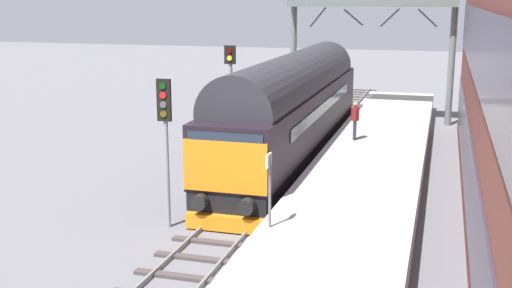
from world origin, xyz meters
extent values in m
plane|color=slate|center=(0.00, 0.00, 0.00)|extent=(140.00, 140.00, 0.00)
cube|color=slate|center=(-0.72, 0.00, 0.07)|extent=(0.07, 60.00, 0.15)
cube|color=slate|center=(0.72, 0.00, 0.07)|extent=(0.07, 60.00, 0.15)
cube|color=#463E3E|center=(0.00, -6.12, 0.04)|extent=(2.50, 0.26, 0.09)
cube|color=#463E3E|center=(0.00, -4.90, 0.04)|extent=(2.50, 0.26, 0.09)
cube|color=#463E3E|center=(0.00, -3.67, 0.04)|extent=(2.50, 0.26, 0.09)
cube|color=#463E3E|center=(0.00, -2.45, 0.04)|extent=(2.50, 0.26, 0.09)
cube|color=#463E3E|center=(0.00, -1.22, 0.04)|extent=(2.50, 0.26, 0.09)
cube|color=#463E3E|center=(0.00, 0.00, 0.04)|extent=(2.50, 0.26, 0.09)
cube|color=#463E3E|center=(0.00, 1.22, 0.04)|extent=(2.50, 0.26, 0.09)
cube|color=#463E3E|center=(0.00, 2.45, 0.04)|extent=(2.50, 0.26, 0.09)
cube|color=#463E3E|center=(0.00, 3.67, 0.04)|extent=(2.50, 0.26, 0.09)
cube|color=#463E3E|center=(0.00, 4.90, 0.04)|extent=(2.50, 0.26, 0.09)
cube|color=#463E3E|center=(0.00, 6.12, 0.04)|extent=(2.50, 0.26, 0.09)
cube|color=#463E3E|center=(0.00, 7.35, 0.04)|extent=(2.50, 0.26, 0.09)
cube|color=#463E3E|center=(0.00, 8.57, 0.04)|extent=(2.50, 0.26, 0.09)
cube|color=#463E3E|center=(0.00, 9.80, 0.04)|extent=(2.50, 0.26, 0.09)
cube|color=#463E3E|center=(0.00, 11.02, 0.04)|extent=(2.50, 0.26, 0.09)
cube|color=#463E3E|center=(0.00, 12.24, 0.04)|extent=(2.50, 0.26, 0.09)
cube|color=#463E3E|center=(0.00, 13.47, 0.04)|extent=(2.50, 0.26, 0.09)
cube|color=#463E3E|center=(0.00, 14.69, 0.04)|extent=(2.50, 0.26, 0.09)
cube|color=#463E3E|center=(0.00, 15.92, 0.04)|extent=(2.50, 0.26, 0.09)
cube|color=#463E3E|center=(0.00, 17.14, 0.04)|extent=(2.50, 0.26, 0.09)
cube|color=#463E3E|center=(0.00, 18.37, 0.04)|extent=(2.50, 0.26, 0.09)
cube|color=#463E3E|center=(0.00, 19.59, 0.04)|extent=(2.50, 0.26, 0.09)
cube|color=#463E3E|center=(0.00, 20.82, 0.04)|extent=(2.50, 0.26, 0.09)
cube|color=#463E3E|center=(0.00, 22.04, 0.04)|extent=(2.50, 0.26, 0.09)
cube|color=#463E3E|center=(0.00, 23.27, 0.04)|extent=(2.50, 0.26, 0.09)
cube|color=#463E3E|center=(0.00, 24.49, 0.04)|extent=(2.50, 0.26, 0.09)
cube|color=#463E3E|center=(0.00, 25.71, 0.04)|extent=(2.50, 0.26, 0.09)
cube|color=#463E3E|center=(0.00, 26.94, 0.04)|extent=(2.50, 0.26, 0.09)
cube|color=#463E3E|center=(0.00, 28.16, 0.04)|extent=(2.50, 0.26, 0.09)
cube|color=#463E3E|center=(0.00, 29.39, 0.04)|extent=(2.50, 0.26, 0.09)
cube|color=#B4B3A7|center=(3.60, 0.00, 0.50)|extent=(4.00, 44.00, 1.00)
cube|color=white|center=(1.75, 0.00, 1.00)|extent=(0.30, 44.00, 0.01)
cube|color=#342D40|center=(6.98, 0.48, 2.01)|extent=(0.06, 28.00, 2.04)
cube|color=#342D40|center=(6.98, 0.48, 5.65)|extent=(0.06, 28.00, 2.04)
cube|color=black|center=(0.00, 6.42, 0.82)|extent=(2.56, 17.91, 0.60)
cube|color=black|center=(0.00, 6.42, 2.17)|extent=(2.70, 17.91, 2.10)
cylinder|color=#2D2C32|center=(0.00, 6.42, 3.40)|extent=(2.56, 16.47, 2.57)
cube|color=orange|center=(0.00, -2.58, 2.02)|extent=(2.65, 0.08, 1.58)
cube|color=#232D3D|center=(0.00, -2.56, 2.75)|extent=(2.38, 0.04, 0.64)
cube|color=#232D3D|center=(1.37, 6.42, 2.47)|extent=(0.04, 12.54, 0.44)
cylinder|color=black|center=(-0.75, -2.79, 0.92)|extent=(0.48, 0.35, 0.48)
cylinder|color=black|center=(0.75, -2.79, 0.92)|extent=(0.48, 0.35, 0.48)
cube|color=orange|center=(0.00, -2.64, 0.29)|extent=(2.43, 0.36, 0.47)
cylinder|color=black|center=(0.00, -0.95, 0.52)|extent=(1.64, 1.04, 1.04)
cylinder|color=black|center=(0.00, 0.15, 0.52)|extent=(1.64, 1.04, 1.04)
cylinder|color=black|center=(0.00, 1.25, 0.52)|extent=(1.64, 1.04, 1.04)
cylinder|color=black|center=(0.00, 11.58, 0.52)|extent=(1.64, 1.04, 1.04)
cylinder|color=black|center=(0.00, 12.68, 0.52)|extent=(1.64, 1.04, 1.04)
cylinder|color=black|center=(0.00, 13.78, 0.52)|extent=(1.64, 1.04, 1.04)
cylinder|color=gray|center=(-1.82, -2.71, 2.32)|extent=(0.14, 0.14, 4.63)
cube|color=black|center=(-1.82, -2.77, 4.00)|extent=(0.44, 0.10, 1.27)
cylinder|color=#0A3E13|center=(-1.82, -2.83, 4.43)|extent=(0.20, 0.06, 0.20)
cylinder|color=red|center=(-1.82, -2.83, 4.15)|extent=(0.20, 0.06, 0.20)
cylinder|color=#50504E|center=(-1.82, -2.83, 3.87)|extent=(0.20, 0.06, 0.20)
cylinder|color=#53470A|center=(-1.82, -2.83, 3.59)|extent=(0.20, 0.06, 0.20)
cylinder|color=gray|center=(-1.82, 3.48, 2.59)|extent=(0.14, 0.14, 5.18)
cube|color=black|center=(-1.82, 3.42, 4.83)|extent=(0.44, 0.10, 0.71)
cylinder|color=#500807|center=(-1.82, 3.36, 4.98)|extent=(0.20, 0.06, 0.20)
cylinder|color=yellow|center=(-1.82, 3.36, 4.70)|extent=(0.20, 0.06, 0.20)
cylinder|color=slate|center=(1.91, -4.48, 2.01)|extent=(0.08, 0.08, 2.00)
cube|color=white|center=(1.88, -4.48, 2.83)|extent=(0.05, 0.44, 0.36)
cube|color=black|center=(1.85, -4.48, 2.83)|extent=(0.01, 0.20, 0.24)
cylinder|color=#2C2D41|center=(2.61, 6.90, 1.43)|extent=(0.13, 0.13, 0.84)
cylinder|color=#2C2D41|center=(2.57, 7.09, 1.43)|extent=(0.13, 0.13, 0.84)
cylinder|color=maroon|center=(2.59, 7.00, 2.13)|extent=(0.40, 0.40, 0.56)
sphere|color=tan|center=(2.59, 7.00, 2.54)|extent=(0.22, 0.22, 0.22)
cylinder|color=maroon|center=(2.64, 6.79, 2.13)|extent=(0.09, 0.09, 0.52)
cylinder|color=maroon|center=(2.55, 7.20, 2.13)|extent=(0.09, 0.09, 0.52)
cylinder|color=slate|center=(-2.40, 16.82, 3.25)|extent=(0.36, 0.36, 6.49)
cylinder|color=slate|center=(6.50, 16.82, 3.25)|extent=(0.36, 0.36, 6.49)
cube|color=slate|center=(2.05, 16.82, 6.74)|extent=(9.30, 2.00, 0.50)
cylinder|color=slate|center=(-0.99, 16.82, 5.89)|extent=(0.96, 0.10, 1.15)
cylinder|color=slate|center=(1.04, 16.82, 5.89)|extent=(1.15, 0.10, 0.96)
cylinder|color=slate|center=(3.06, 16.82, 5.89)|extent=(1.07, 0.10, 1.05)
cylinder|color=slate|center=(5.09, 16.82, 5.89)|extent=(1.11, 0.10, 1.01)
camera|label=1|loc=(6.10, -20.14, 6.95)|focal=45.11mm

